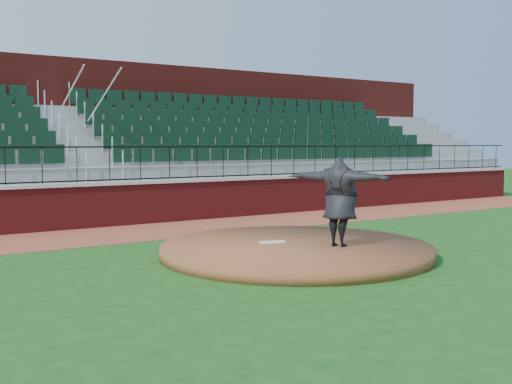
# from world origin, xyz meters

# --- Properties ---
(ground) EXTENTS (90.00, 90.00, 0.00)m
(ground) POSITION_xyz_m (0.00, 0.00, 0.00)
(ground) COLOR #184B15
(ground) RESTS_ON ground
(warning_track) EXTENTS (34.00, 3.20, 0.01)m
(warning_track) POSITION_xyz_m (0.00, 5.40, 0.01)
(warning_track) COLOR brown
(warning_track) RESTS_ON ground
(field_wall) EXTENTS (34.00, 0.35, 1.20)m
(field_wall) POSITION_xyz_m (0.00, 7.00, 0.60)
(field_wall) COLOR maroon
(field_wall) RESTS_ON ground
(wall_cap) EXTENTS (34.00, 0.45, 0.10)m
(wall_cap) POSITION_xyz_m (0.00, 7.00, 1.25)
(wall_cap) COLOR #B7B7B7
(wall_cap) RESTS_ON field_wall
(wall_railing) EXTENTS (34.00, 0.05, 1.00)m
(wall_railing) POSITION_xyz_m (0.00, 7.00, 1.80)
(wall_railing) COLOR black
(wall_railing) RESTS_ON wall_cap
(seating_stands) EXTENTS (34.00, 5.10, 4.60)m
(seating_stands) POSITION_xyz_m (0.00, 9.72, 2.30)
(seating_stands) COLOR gray
(seating_stands) RESTS_ON ground
(concourse_wall) EXTENTS (34.00, 0.50, 5.50)m
(concourse_wall) POSITION_xyz_m (0.00, 12.52, 2.75)
(concourse_wall) COLOR maroon
(concourse_wall) RESTS_ON ground
(pitchers_mound) EXTENTS (5.79, 5.79, 0.25)m
(pitchers_mound) POSITION_xyz_m (0.23, 0.31, 0.12)
(pitchers_mound) COLOR brown
(pitchers_mound) RESTS_ON ground
(pitching_rubber) EXTENTS (0.57, 0.28, 0.04)m
(pitching_rubber) POSITION_xyz_m (-0.10, 0.71, 0.27)
(pitching_rubber) COLOR white
(pitching_rubber) RESTS_ON pitchers_mound
(pitcher) EXTENTS (1.54, 2.34, 1.87)m
(pitcher) POSITION_xyz_m (0.84, -0.41, 1.18)
(pitcher) COLOR black
(pitcher) RESTS_ON pitchers_mound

